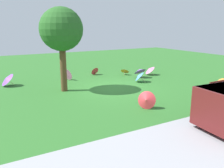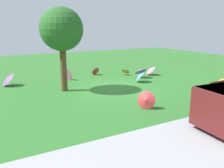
{
  "view_description": "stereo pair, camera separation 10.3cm",
  "coord_description": "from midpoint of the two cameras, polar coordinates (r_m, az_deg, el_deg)",
  "views": [
    {
      "loc": [
        6.61,
        11.71,
        3.56
      ],
      "look_at": [
        0.79,
        1.29,
        0.6
      ],
      "focal_mm": 37.44,
      "sensor_mm": 36.0,
      "label": 1
    },
    {
      "loc": [
        6.52,
        11.76,
        3.56
      ],
      "look_at": [
        0.79,
        1.29,
        0.6
      ],
      "focal_mm": 37.44,
      "sensor_mm": 36.0,
      "label": 2
    }
  ],
  "objects": [
    {
      "name": "parasol_red_1",
      "position": [
        10.37,
        8.58,
        -3.94
      ],
      "size": [
        0.8,
        0.87,
        0.81
      ],
      "color": "tan",
      "rests_on": "ground"
    },
    {
      "name": "parasol_purple_0",
      "position": [
        15.55,
        -24.07,
        1.15
      ],
      "size": [
        0.89,
        1.02,
        0.83
      ],
      "color": "tan",
      "rests_on": "ground"
    },
    {
      "name": "shade_tree",
      "position": [
        13.05,
        -11.98,
        12.76
      ],
      "size": [
        2.34,
        2.34,
        4.58
      ],
      "color": "brown",
      "rests_on": "ground"
    },
    {
      "name": "ground",
      "position": [
        13.91,
        0.51,
        -0.9
      ],
      "size": [
        40.0,
        40.0,
        0.0
      ],
      "primitive_type": "plane",
      "color": "#2D6B28"
    },
    {
      "name": "road_strip",
      "position": [
        8.66,
        25.58,
        -11.8
      ],
      "size": [
        40.0,
        3.69,
        0.01
      ],
      "primitive_type": "cube",
      "color": "#9E9EA3",
      "rests_on": "ground"
    },
    {
      "name": "parasol_pink_1",
      "position": [
        16.12,
        -10.43,
        2.52
      ],
      "size": [
        0.93,
        0.97,
        0.87
      ],
      "color": "tan",
      "rests_on": "ground"
    },
    {
      "name": "parasol_blue_0",
      "position": [
        15.32,
        6.86,
        1.98
      ],
      "size": [
        0.97,
        0.99,
        0.75
      ],
      "color": "tan",
      "rests_on": "ground"
    },
    {
      "name": "parasol_red_0",
      "position": [
        17.66,
        -3.97,
        3.25
      ],
      "size": [
        0.69,
        0.61,
        0.59
      ],
      "color": "tan",
      "rests_on": "ground"
    },
    {
      "name": "park_bench",
      "position": [
        13.13,
        24.67,
        -1.0
      ],
      "size": [
        1.61,
        0.51,
        0.9
      ],
      "color": "maroon",
      "rests_on": "ground"
    },
    {
      "name": "parasol_pink_0",
      "position": [
        17.69,
        9.42,
        3.48
      ],
      "size": [
        0.97,
        1.01,
        0.73
      ],
      "color": "tan",
      "rests_on": "ground"
    },
    {
      "name": "parasol_orange_0",
      "position": [
        14.56,
        25.78,
        -0.15
      ],
      "size": [
        0.82,
        0.92,
        0.73
      ],
      "color": "tan",
      "rests_on": "ground"
    },
    {
      "name": "parasol_orange_1",
      "position": [
        17.55,
        3.48,
        3.24
      ],
      "size": [
        0.81,
        0.82,
        0.54
      ],
      "color": "tan",
      "rests_on": "ground"
    },
    {
      "name": "parasol_purple_1",
      "position": [
        16.68,
        7.08,
        3.28
      ],
      "size": [
        0.9,
        0.87,
        0.81
      ],
      "color": "tan",
      "rests_on": "ground"
    }
  ]
}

